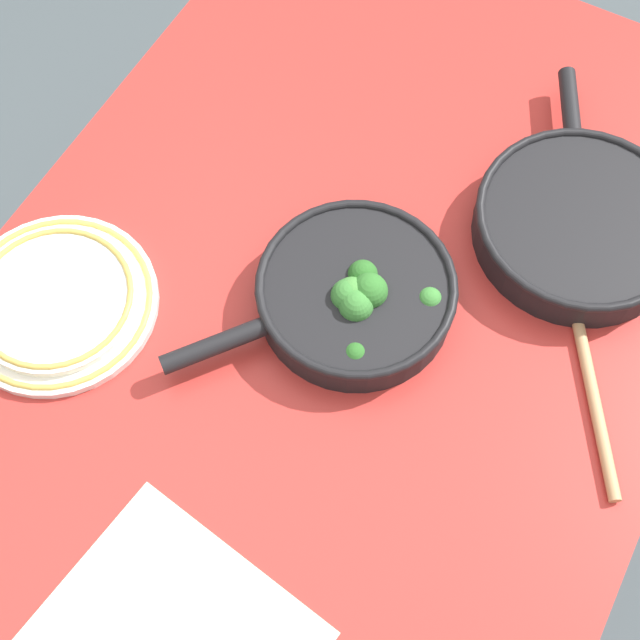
{
  "coord_description": "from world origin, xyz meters",
  "views": [
    {
      "loc": [
        -0.43,
        -0.23,
        1.77
      ],
      "look_at": [
        0.0,
        0.0,
        0.78
      ],
      "focal_mm": 50.0,
      "sensor_mm": 36.0,
      "label": 1
    }
  ],
  "objects_px": {
    "wooden_spoon": "(579,329)",
    "skillet_broccoli": "(354,295)",
    "skillet_eggs": "(580,223)",
    "dinner_plate_stack": "(56,301)"
  },
  "relations": [
    {
      "from": "skillet_broccoli",
      "to": "dinner_plate_stack",
      "type": "xyz_separation_m",
      "value": [
        -0.18,
        0.33,
        -0.02
      ]
    },
    {
      "from": "wooden_spoon",
      "to": "dinner_plate_stack",
      "type": "height_order",
      "value": "dinner_plate_stack"
    },
    {
      "from": "skillet_eggs",
      "to": "dinner_plate_stack",
      "type": "bearing_deg",
      "value": 101.45
    },
    {
      "from": "skillet_eggs",
      "to": "dinner_plate_stack",
      "type": "distance_m",
      "value": 0.68
    },
    {
      "from": "skillet_eggs",
      "to": "wooden_spoon",
      "type": "distance_m",
      "value": 0.14
    },
    {
      "from": "wooden_spoon",
      "to": "skillet_broccoli",
      "type": "bearing_deg",
      "value": 79.05
    },
    {
      "from": "skillet_broccoli",
      "to": "skillet_eggs",
      "type": "bearing_deg",
      "value": 176.22
    },
    {
      "from": "dinner_plate_stack",
      "to": "skillet_eggs",
      "type": "bearing_deg",
      "value": -52.49
    },
    {
      "from": "dinner_plate_stack",
      "to": "skillet_broccoli",
      "type": "bearing_deg",
      "value": -61.57
    },
    {
      "from": "skillet_eggs",
      "to": "wooden_spoon",
      "type": "bearing_deg",
      "value": 177.06
    }
  ]
}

